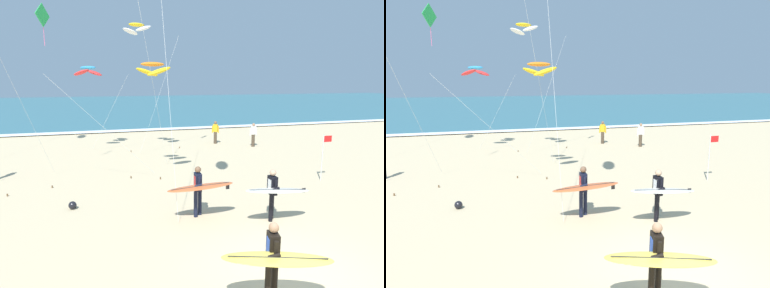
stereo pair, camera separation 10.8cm
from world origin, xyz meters
TOP-DOWN VIEW (x-y plane):
  - ground_plane at (0.00, 0.00)m, footprint 160.00×160.00m
  - ocean_water at (0.00, 52.99)m, footprint 160.00×60.00m
  - shoreline_foam at (0.00, 23.29)m, footprint 160.00×1.32m
  - surfer_lead at (-0.95, -0.78)m, footprint 2.28×1.17m
  - surfer_trailing at (-1.11, 3.82)m, footprint 2.19×0.96m
  - surfer_third at (1.09, 2.83)m, footprint 2.18×0.90m
  - kite_arc_amber_mid at (-1.68, 9.13)m, footprint 5.22×2.36m
  - kite_arc_golden_far at (-1.76, 13.89)m, footprint 3.61×2.36m
  - kite_arc_cobalt_distant at (-4.56, 15.92)m, footprint 3.32×2.47m
  - kite_diamond_emerald_outer at (-6.32, 10.49)m, footprint 1.73×3.25m
  - bystander_white_top at (5.90, 14.20)m, footprint 0.50×0.22m
  - bystander_yellow_top at (3.81, 15.92)m, footprint 0.44×0.32m
  - lifeguard_flag at (5.46, 6.30)m, footprint 0.45×0.05m
  - beach_ball at (-5.18, 5.75)m, footprint 0.28×0.28m

SIDE VIEW (x-z plane):
  - ground_plane at x=0.00m, z-range 0.00..0.00m
  - ocean_water at x=0.00m, z-range 0.00..0.08m
  - shoreline_foam at x=0.00m, z-range 0.08..0.09m
  - beach_ball at x=-5.18m, z-range 0.00..0.28m
  - bystander_white_top at x=5.90m, z-range 0.02..1.61m
  - bystander_yellow_top at x=3.81m, z-range 0.02..1.61m
  - surfer_third at x=1.09m, z-range 0.19..1.90m
  - surfer_trailing at x=-1.11m, z-range 0.19..1.90m
  - surfer_lead at x=-0.95m, z-range 0.20..1.90m
  - lifeguard_flag at x=5.46m, z-range 0.22..2.32m
  - kite_arc_amber_mid at x=-1.68m, z-range 2.30..7.55m
  - kite_arc_cobalt_distant at x=-4.56m, z-range 2.33..7.62m
  - kite_diamond_emerald_outer at x=-6.32m, z-range 3.03..10.80m
  - kite_arc_golden_far at x=-1.76m, z-range 3.50..11.13m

